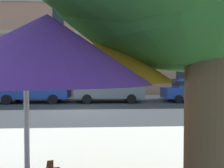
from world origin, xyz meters
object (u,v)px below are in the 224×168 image
sedan_blue (191,89)px  patio_umbrella (26,58)px  pickup_gray (106,89)px  pickup_blue_midblock (31,89)px  street_tree_middle (65,66)px

sedan_blue → patio_umbrella: (-7.81, -12.70, 1.10)m
pickup_gray → pickup_blue_midblock: bearing=180.0°
street_tree_middle → sedan_blue: bearing=-18.7°
pickup_blue_midblock → sedan_blue: size_ratio=1.16×
pickup_blue_midblock → street_tree_middle: bearing=61.9°
pickup_gray → street_tree_middle: 5.42m
pickup_blue_midblock → street_tree_middle: (1.86, 3.48, 1.92)m
pickup_blue_midblock → pickup_gray: bearing=0.0°
sedan_blue → patio_umbrella: bearing=-121.6°
pickup_gray → patio_umbrella: patio_umbrella is taller
patio_umbrella → street_tree_middle: bearing=98.8°
street_tree_middle → patio_umbrella: street_tree_middle is taller
pickup_blue_midblock → street_tree_middle: size_ratio=1.13×
pickup_blue_midblock → patio_umbrella: bearing=-71.1°
street_tree_middle → pickup_blue_midblock: bearing=-118.1°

